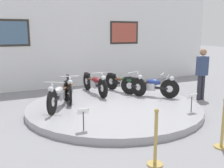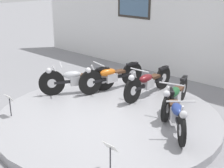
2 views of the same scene
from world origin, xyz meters
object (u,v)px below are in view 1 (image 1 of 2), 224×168
at_px(visitor_standing, 202,71).
at_px(motorcycle_silver, 60,94).
at_px(motorcycle_orange, 69,87).
at_px(stanchion_post_right_of_entry, 222,131).
at_px(stanchion_post_left_of_entry, 155,147).
at_px(info_placard_front_centre, 192,99).
at_px(motorcycle_maroon, 95,83).
at_px(motorcycle_blue, 150,85).
at_px(motorcycle_green, 125,82).
at_px(info_placard_front_left, 83,114).

bearing_deg(visitor_standing, motorcycle_silver, 173.50).
height_order(motorcycle_orange, stanchion_post_right_of_entry, stanchion_post_right_of_entry).
height_order(motorcycle_silver, stanchion_post_left_of_entry, stanchion_post_left_of_entry).
bearing_deg(info_placard_front_centre, visitor_standing, 39.58).
xyz_separation_m(motorcycle_silver, stanchion_post_left_of_entry, (0.71, -3.59, -0.23)).
relative_size(motorcycle_maroon, stanchion_post_left_of_entry, 1.95).
height_order(motorcycle_maroon, motorcycle_blue, motorcycle_maroon).
xyz_separation_m(info_placard_front_centre, stanchion_post_right_of_entry, (-0.71, -1.65, -0.20)).
distance_m(motorcycle_maroon, stanchion_post_left_of_entry, 4.78).
bearing_deg(stanchion_post_right_of_entry, motorcycle_silver, 122.79).
bearing_deg(stanchion_post_right_of_entry, motorcycle_blue, 78.72).
xyz_separation_m(motorcycle_green, stanchion_post_left_of_entry, (-1.81, -4.38, -0.21)).
xyz_separation_m(motorcycle_silver, info_placard_front_centre, (3.03, -1.94, -0.03)).
bearing_deg(motorcycle_silver, stanchion_post_right_of_entry, -57.21).
xyz_separation_m(motorcycle_blue, info_placard_front_centre, (-0.00, -1.94, -0.01)).
bearing_deg(stanchion_post_right_of_entry, stanchion_post_left_of_entry, 180.00).
bearing_deg(motorcycle_maroon, motorcycle_silver, -143.63).
distance_m(motorcycle_orange, motorcycle_blue, 2.64).
xyz_separation_m(motorcycle_orange, motorcycle_blue, (2.52, -0.79, -0.03)).
xyz_separation_m(info_placard_front_left, visitor_standing, (4.72, 1.40, 0.44)).
bearing_deg(info_placard_front_centre, motorcycle_green, 100.53).
height_order(motorcycle_orange, motorcycle_maroon, motorcycle_orange).
xyz_separation_m(visitor_standing, stanchion_post_left_of_entry, (-4.01, -3.05, -0.64)).
bearing_deg(motorcycle_blue, motorcycle_orange, 162.51).
relative_size(info_placard_front_left, visitor_standing, 0.30).
bearing_deg(stanchion_post_right_of_entry, motorcycle_green, 87.33).
distance_m(motorcycle_maroon, motorcycle_green, 1.06).
bearing_deg(motorcycle_green, info_placard_front_centre, -79.47).
distance_m(motorcycle_green, info_placard_front_centre, 2.78).
bearing_deg(info_placard_front_centre, motorcycle_blue, 89.87).
bearing_deg(motorcycle_blue, visitor_standing, -17.66).
bearing_deg(visitor_standing, motorcycle_orange, 162.44).
bearing_deg(motorcycle_maroon, motorcycle_blue, -36.25).
bearing_deg(info_placard_front_left, visitor_standing, 16.52).
height_order(motorcycle_green, info_placard_front_centre, motorcycle_green).
height_order(motorcycle_green, stanchion_post_right_of_entry, stanchion_post_right_of_entry).
bearing_deg(motorcycle_silver, motorcycle_green, 17.48).
xyz_separation_m(info_placard_front_left, stanchion_post_left_of_entry, (0.71, -1.65, -0.20)).
height_order(motorcycle_maroon, stanchion_post_right_of_entry, stanchion_post_right_of_entry).
bearing_deg(visitor_standing, motorcycle_blue, 162.34).
relative_size(motorcycle_orange, stanchion_post_right_of_entry, 1.93).
distance_m(motorcycle_blue, stanchion_post_right_of_entry, 3.67).
bearing_deg(motorcycle_maroon, info_placard_front_left, -116.40).
relative_size(motorcycle_silver, motorcycle_orange, 0.87).
bearing_deg(motorcycle_orange, info_placard_front_centre, -47.35).
distance_m(motorcycle_blue, stanchion_post_left_of_entry, 4.28).
bearing_deg(motorcycle_maroon, stanchion_post_right_of_entry, -80.33).
xyz_separation_m(motorcycle_silver, visitor_standing, (4.72, -0.54, 0.41)).
height_order(info_placard_front_centre, stanchion_post_right_of_entry, stanchion_post_right_of_entry).
bearing_deg(motorcycle_green, motorcycle_blue, -57.13).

